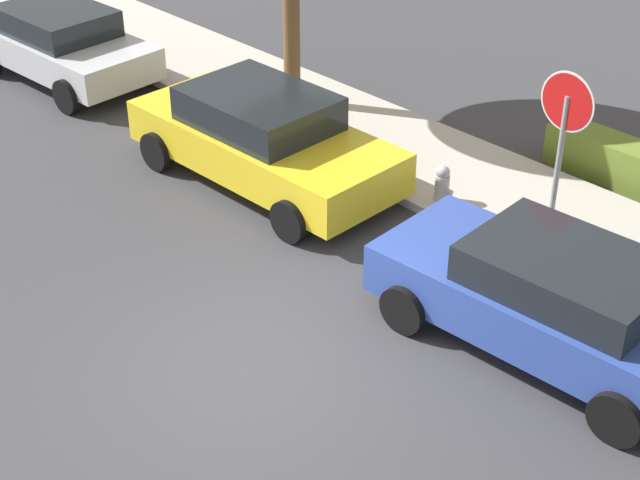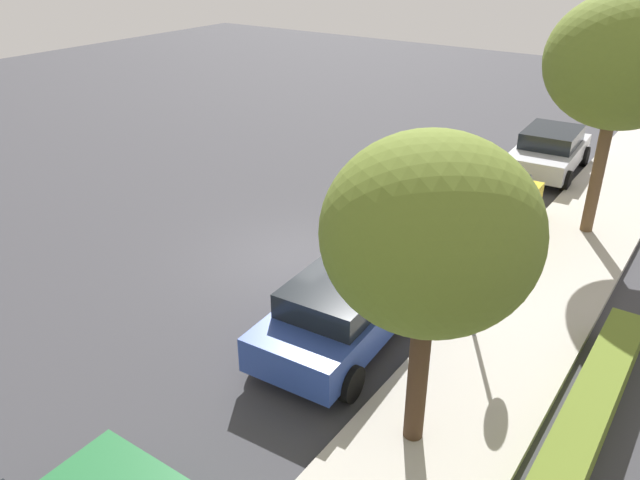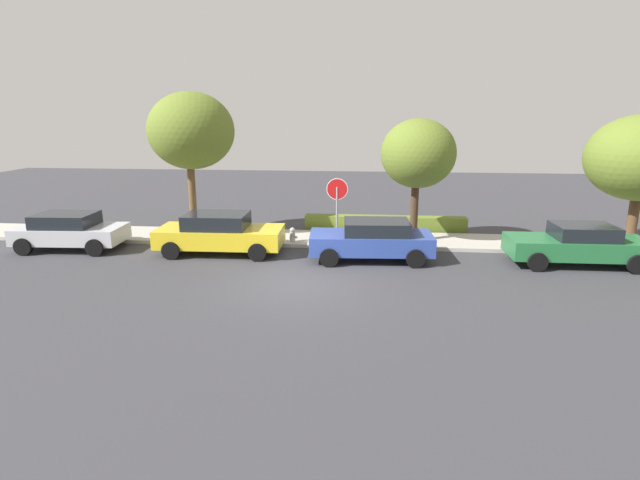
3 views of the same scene
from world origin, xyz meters
TOP-DOWN VIEW (x-y plane):
  - ground_plane at (0.00, 0.00)m, footprint 60.00×60.00m
  - sidewalk_curb at (0.00, 5.26)m, footprint 32.00×2.46m
  - stop_sign at (0.80, 4.72)m, footprint 0.83×0.08m
  - parked_car_blue at (2.16, 2.71)m, footprint 4.35×2.19m
  - parked_car_yellow at (-3.42, 3.06)m, footprint 4.60×2.18m
  - parked_car_silver at (-9.23, 3.03)m, footprint 4.00×2.18m
  - street_tree_mid_block at (-5.06, 5.31)m, footprint 3.41×3.41m
  - street_tree_far at (3.84, 4.99)m, footprint 2.83×2.83m
  - fire_hydrant at (-0.92, 4.41)m, footprint 0.30×0.22m
  - front_yard_hedge at (2.75, 7.06)m, footprint 6.97×0.62m

SIDE VIEW (x-z plane):
  - ground_plane at x=0.00m, z-range 0.00..0.00m
  - sidewalk_curb at x=0.00m, z-range 0.00..0.14m
  - front_yard_hedge at x=2.75m, z-range 0.00..0.69m
  - fire_hydrant at x=-0.92m, z-range 0.00..0.72m
  - parked_car_silver at x=-9.23m, z-range 0.03..1.42m
  - parked_car_blue at x=2.16m, z-range 0.04..1.45m
  - parked_car_yellow at x=-3.42m, z-range 0.02..1.51m
  - stop_sign at x=0.80m, z-range 0.51..3.13m
  - street_tree_far at x=3.84m, z-range 1.10..5.97m
  - street_tree_mid_block at x=-5.06m, z-range 1.40..7.28m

